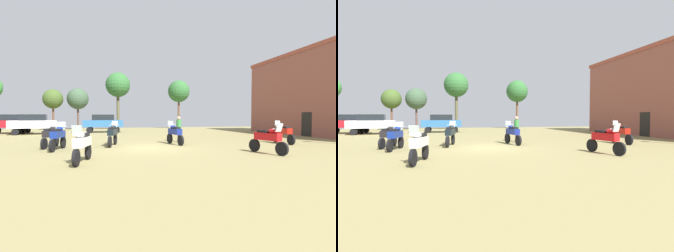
% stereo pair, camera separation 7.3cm
% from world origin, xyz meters
% --- Properties ---
extents(ground_plane, '(44.00, 52.00, 0.02)m').
position_xyz_m(ground_plane, '(0.00, 0.00, 0.01)').
color(ground_plane, olive).
extents(motorcycle_1, '(0.71, 2.20, 1.48)m').
position_xyz_m(motorcycle_1, '(-3.23, -4.16, 0.75)').
color(motorcycle_1, black).
rests_on(motorcycle_1, ground).
extents(motorcycle_2, '(0.73, 2.11, 1.47)m').
position_xyz_m(motorcycle_2, '(-5.51, 1.28, 0.74)').
color(motorcycle_2, black).
rests_on(motorcycle_2, ground).
extents(motorcycle_3, '(0.79, 2.23, 1.48)m').
position_xyz_m(motorcycle_3, '(5.24, -3.67, 0.75)').
color(motorcycle_3, black).
rests_on(motorcycle_3, ground).
extents(motorcycle_4, '(0.68, 2.25, 1.50)m').
position_xyz_m(motorcycle_4, '(-4.87, 0.04, 0.76)').
color(motorcycle_4, black).
rests_on(motorcycle_4, ground).
extents(motorcycle_5, '(0.75, 2.25, 1.51)m').
position_xyz_m(motorcycle_5, '(-2.00, 1.29, 0.76)').
color(motorcycle_5, black).
rests_on(motorcycle_5, ground).
extents(motorcycle_6, '(0.62, 2.26, 1.51)m').
position_xyz_m(motorcycle_6, '(8.96, 0.04, 0.76)').
color(motorcycle_6, black).
rests_on(motorcycle_6, ground).
extents(motorcycle_7, '(0.74, 2.16, 1.49)m').
position_xyz_m(motorcycle_7, '(1.88, 1.23, 0.75)').
color(motorcycle_7, black).
rests_on(motorcycle_7, ground).
extents(car_1, '(4.32, 1.85, 2.00)m').
position_xyz_m(car_1, '(-2.82, 14.82, 1.19)').
color(car_1, black).
rests_on(car_1, ground).
extents(car_2, '(4.48, 2.30, 2.00)m').
position_xyz_m(car_2, '(-9.54, 13.13, 1.19)').
color(car_2, black).
rests_on(car_2, ground).
extents(car_3, '(4.38, 2.00, 2.00)m').
position_xyz_m(car_3, '(-12.32, 14.99, 1.19)').
color(car_3, black).
rests_on(car_3, ground).
extents(person_1, '(0.46, 0.46, 1.80)m').
position_xyz_m(person_1, '(2.57, 2.71, 1.08)').
color(person_1, '#2C244D').
rests_on(person_1, ground).
extents(tree_1, '(3.21, 3.21, 7.12)m').
position_xyz_m(tree_1, '(7.92, 21.76, 5.49)').
color(tree_1, brown).
rests_on(tree_1, ground).
extents(tree_3, '(2.48, 2.48, 5.27)m').
position_xyz_m(tree_3, '(-9.14, 20.35, 4.02)').
color(tree_3, brown).
rests_on(tree_3, ground).
extents(tree_5, '(2.80, 2.80, 5.55)m').
position_xyz_m(tree_5, '(-6.22, 21.17, 4.14)').
color(tree_5, '#503B33').
rests_on(tree_5, ground).
extents(tree_6, '(3.25, 3.25, 7.64)m').
position_xyz_m(tree_6, '(-1.00, 20.09, 5.96)').
color(tree_6, '#4E4B32').
rests_on(tree_6, ground).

